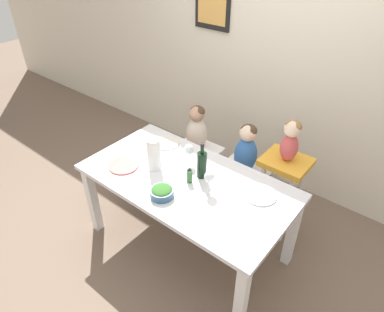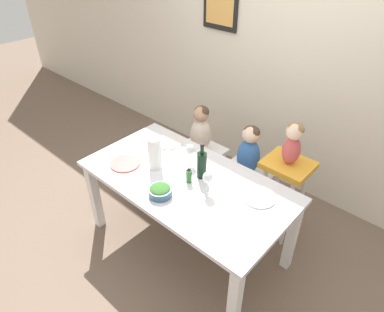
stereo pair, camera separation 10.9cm
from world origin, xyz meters
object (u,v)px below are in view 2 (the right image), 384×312
at_px(person_child_center, 249,150).
at_px(dinner_plate_back_left, 169,142).
at_px(chair_far_center, 246,178).
at_px(paper_towel_roll, 155,153).
at_px(dinner_plate_back_right, 259,197).
at_px(chair_right_highchair, 285,179).
at_px(person_child_left, 201,129).
at_px(dinner_plate_front_left, 125,164).
at_px(chair_far_left, 200,155).
at_px(wine_bottle, 202,164).
at_px(salad_bowl_large, 160,191).
at_px(wine_glass_near, 208,178).
at_px(wine_glass_far, 190,150).
at_px(person_baby_right, 293,142).

xyz_separation_m(person_child_center, dinner_plate_back_left, (-0.58, -0.40, 0.03)).
bearing_deg(chair_far_center, paper_towel_roll, -119.16).
bearing_deg(person_child_center, dinner_plate_back_right, -49.90).
relative_size(chair_right_highchair, dinner_plate_back_left, 3.14).
bearing_deg(person_child_left, chair_far_center, -0.10).
bearing_deg(dinner_plate_front_left, dinner_plate_back_right, 20.20).
height_order(chair_far_left, paper_towel_roll, paper_towel_roll).
relative_size(chair_right_highchair, wine_bottle, 2.52).
height_order(salad_bowl_large, dinner_plate_back_left, salad_bowl_large).
relative_size(wine_glass_near, wine_glass_far, 1.00).
bearing_deg(person_child_left, salad_bowl_large, -65.79).
distance_m(person_child_center, dinner_plate_front_left, 1.06).
bearing_deg(chair_right_highchair, dinner_plate_front_left, -138.87).
bearing_deg(chair_far_left, person_baby_right, 0.09).
xyz_separation_m(salad_bowl_large, dinner_plate_back_right, (0.54, 0.44, -0.03)).
xyz_separation_m(wine_bottle, dinner_plate_front_left, (-0.56, -0.29, -0.11)).
bearing_deg(dinner_plate_back_right, chair_far_left, 153.18).
bearing_deg(person_child_center, paper_towel_roll, -119.13).
bearing_deg(chair_far_left, dinner_plate_back_left, -93.97).
bearing_deg(paper_towel_roll, wine_glass_far, 51.81).
bearing_deg(wine_glass_near, dinner_plate_back_left, 157.31).
xyz_separation_m(chair_right_highchair, wine_bottle, (-0.42, -0.57, 0.25)).
relative_size(paper_towel_roll, wine_glass_far, 1.48).
bearing_deg(person_baby_right, chair_far_left, -179.91).
relative_size(salad_bowl_large, dinner_plate_back_right, 0.72).
bearing_deg(chair_right_highchair, person_child_center, 179.85).
xyz_separation_m(wine_bottle, wine_glass_far, (-0.18, 0.07, 0.01)).
xyz_separation_m(wine_glass_far, salad_bowl_large, (0.10, -0.42, -0.09)).
height_order(chair_far_center, person_child_center, person_child_center).
relative_size(chair_far_left, dinner_plate_front_left, 1.95).
relative_size(person_child_center, wine_glass_near, 2.58).
bearing_deg(person_baby_right, wine_glass_near, -111.95).
distance_m(wine_glass_far, dinner_plate_back_right, 0.65).
relative_size(person_baby_right, dinner_plate_back_left, 1.47).
height_order(wine_bottle, dinner_plate_back_left, wine_bottle).
xyz_separation_m(chair_far_left, dinner_plate_back_left, (-0.03, -0.40, 0.33)).
bearing_deg(dinner_plate_back_left, person_child_center, 34.63).
bearing_deg(person_child_center, chair_far_left, -179.90).
distance_m(chair_right_highchair, wine_bottle, 0.75).
relative_size(person_child_center, wine_glass_far, 2.58).
height_order(chair_right_highchair, salad_bowl_large, salad_bowl_large).
height_order(person_child_left, wine_glass_near, person_child_left).
distance_m(paper_towel_roll, dinner_plate_front_left, 0.28).
bearing_deg(chair_far_center, dinner_plate_back_left, -145.43).
distance_m(wine_glass_far, dinner_plate_back_left, 0.38).
xyz_separation_m(wine_bottle, wine_glass_near, (0.15, -0.11, 0.01)).
relative_size(chair_right_highchair, paper_towel_roll, 2.81).
bearing_deg(chair_far_center, wine_glass_near, -81.76).
distance_m(salad_bowl_large, dinner_plate_front_left, 0.49).
height_order(person_child_center, dinner_plate_front_left, person_child_center).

